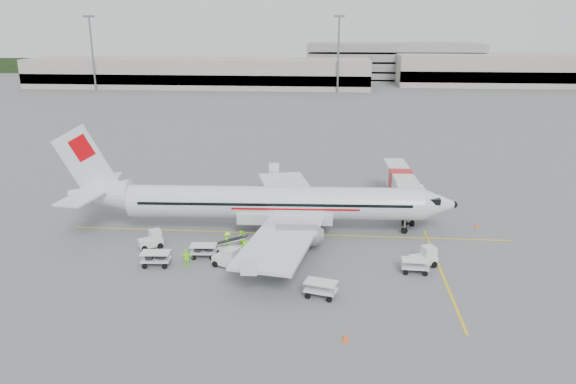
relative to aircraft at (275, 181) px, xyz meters
name	(u,v)px	position (x,y,z in m)	size (l,w,h in m)	color
ground	(286,234)	(1.19, -0.49, -5.33)	(360.00, 360.00, 0.00)	#56595B
stripe_lead	(286,234)	(1.19, -0.49, -5.32)	(44.00, 0.20, 0.01)	yellow
stripe_cross	(442,273)	(15.19, -8.49, -5.32)	(0.20, 20.00, 0.01)	yellow
terminal_west	(199,73)	(-38.81, 129.51, -0.83)	(110.00, 22.00, 9.00)	gray
terminal_east	(533,70)	(71.19, 144.51, -0.33)	(90.00, 26.00, 10.00)	gray
parking_garage	(393,60)	(26.19, 159.51, 1.67)	(62.00, 24.00, 14.00)	slate
treeline	(325,67)	(1.19, 174.51, -2.33)	(300.00, 3.00, 6.00)	black
mast_west	(92,54)	(-68.81, 117.51, 5.67)	(3.20, 1.20, 22.00)	slate
mast_center	(338,55)	(6.19, 117.51, 5.67)	(3.20, 1.20, 22.00)	slate
aircraft	(275,181)	(0.00, 0.00, 0.00)	(38.66, 30.30, 10.66)	silver
jet_bridge	(400,189)	(13.40, 8.98, -3.15)	(3.11, 16.56, 4.35)	silver
belt_loader	(231,241)	(-3.47, -5.84, -4.15)	(4.36, 1.63, 2.36)	silver
tug_fore	(423,257)	(13.77, -7.16, -4.46)	(2.26, 1.29, 1.75)	silver
tug_mid	(226,257)	(-3.32, -8.73, -4.46)	(2.26, 1.29, 1.74)	silver
tug_aft	(150,239)	(-11.27, -5.18, -4.49)	(2.17, 1.24, 1.68)	silver
cart_loaded_a	(156,259)	(-9.47, -9.16, -4.68)	(2.49, 1.48, 1.30)	silver
cart_loaded_b	(204,251)	(-5.75, -6.99, -4.72)	(2.34, 1.38, 1.22)	silver
cart_empty_a	(321,289)	(5.04, -13.72, -4.68)	(2.47, 1.46, 1.29)	silver
cart_empty_b	(415,266)	(12.91, -8.63, -4.72)	(2.32, 1.37, 1.21)	silver
cone_nose	(477,225)	(20.74, 2.96, -5.05)	(0.34, 0.34, 0.56)	#FA5014
cone_port	(287,197)	(0.26, 10.75, -5.00)	(0.40, 0.40, 0.66)	#FA5014
cone_stbd	(345,337)	(6.87, -19.88, -5.00)	(0.40, 0.40, 0.66)	#FA5014
crew_a	(245,246)	(-2.07, -6.05, -4.45)	(0.64, 0.42, 1.75)	#88EC1F
crew_b	(242,240)	(-2.65, -4.64, -4.46)	(0.85, 0.66, 1.75)	#88EC1F
crew_c	(228,241)	(-3.88, -5.20, -4.41)	(1.18, 0.68, 1.83)	#88EC1F
crew_d	(187,259)	(-6.67, -9.34, -4.46)	(1.01, 0.42, 1.73)	#88EC1F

